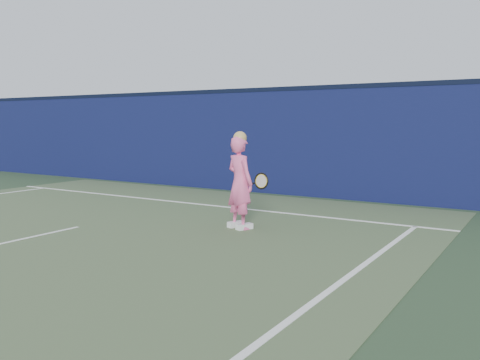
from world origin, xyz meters
The scene contains 6 objects.
ground centered at (0.00, 0.00, 0.00)m, with size 80.00×80.00×0.00m, color #2A3F26.
backstop_wall centered at (0.00, 6.50, 1.25)m, with size 24.00×0.40×2.50m, color #0E143E.
wall_cap centered at (0.00, 6.50, 2.55)m, with size 24.00×0.42×0.10m, color black.
player centered at (2.35, 2.36, 0.77)m, with size 0.65×0.54×1.61m.
racket centered at (2.50, 2.78, 0.76)m, with size 0.51×0.22×0.29m.
court_lines centered at (0.00, -0.33, 0.01)m, with size 11.00×12.04×0.01m.
Camera 1 is at (6.69, -4.66, 1.75)m, focal length 38.00 mm.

